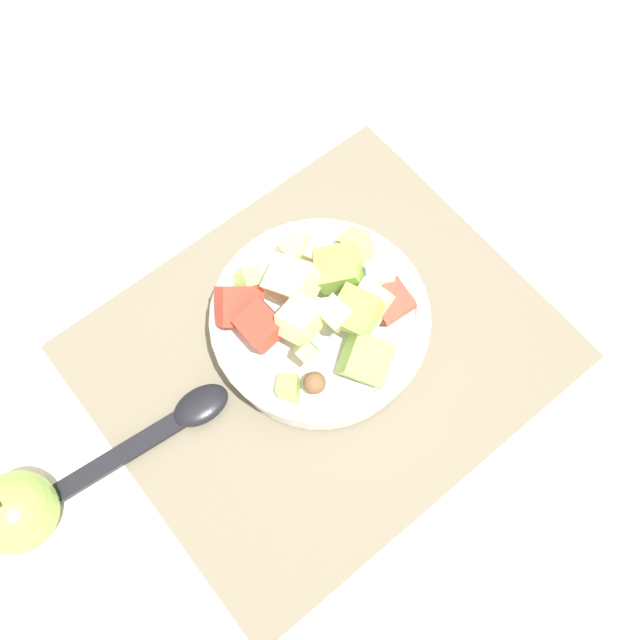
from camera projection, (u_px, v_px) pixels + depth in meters
ground_plane at (321, 352)px, 0.74m from camera, size 2.40×2.40×0.00m
placemat at (321, 351)px, 0.74m from camera, size 0.43×0.36×0.01m
salad_bowl at (320, 321)px, 0.71m from camera, size 0.21×0.21×0.11m
serving_spoon at (160, 431)px, 0.70m from camera, size 0.22×0.05×0.01m
whole_apple at (17, 512)px, 0.65m from camera, size 0.07×0.07×0.08m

